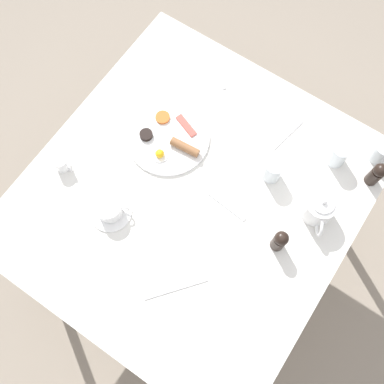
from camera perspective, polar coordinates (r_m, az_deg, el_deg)
The scene contains 15 objects.
ground_plane at distance 2.28m, azimuth 0.00°, elevation -6.58°, with size 8.00×8.00×0.00m, color gray.
table at distance 1.61m, azimuth 0.00°, elevation -1.02°, with size 1.07×1.15×0.77m.
breakfast_plate at distance 1.62m, azimuth -3.00°, elevation 6.85°, with size 0.30×0.30×0.04m.
teapot_near at distance 1.53m, azimuth 15.82°, elevation -1.95°, with size 0.11×0.18×0.13m.
teacup_with_saucer_left at distance 1.52m, azimuth -10.40°, elevation -2.22°, with size 0.14×0.14×0.07m.
water_glass_tall at distance 1.62m, azimuth 18.11°, elevation 4.57°, with size 0.07×0.07×0.10m.
water_glass_short at distance 1.55m, azimuth 10.24°, elevation 2.77°, with size 0.07×0.07×0.10m.
wine_glass_spare at distance 1.69m, azimuth 22.88°, elevation 4.71°, with size 0.07×0.07×0.08m.
creamer_jug at distance 1.62m, azimuth -16.22°, elevation 3.51°, with size 0.08×0.05×0.06m.
pepper_grinder at distance 1.63m, azimuth 22.41°, elevation 2.15°, with size 0.05×0.05×0.12m.
salt_grinder at distance 1.46m, azimuth 11.08°, elevation -6.10°, with size 0.05×0.05×0.12m.
fork_by_plate at distance 1.76m, azimuth 2.35°, elevation 14.94°, with size 0.17×0.08×0.00m.
knife_by_plate at distance 1.47m, azimuth -2.04°, elevation -12.12°, with size 0.15×0.17×0.00m.
spoon_for_tea at distance 1.53m, azimuth 4.46°, elevation -1.81°, with size 0.15×0.03×0.00m.
fork_spare at distance 1.66m, azimuth 11.97°, elevation 7.08°, with size 0.05×0.17×0.00m.
Camera 1 is at (0.28, -0.42, 2.23)m, focal length 42.00 mm.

